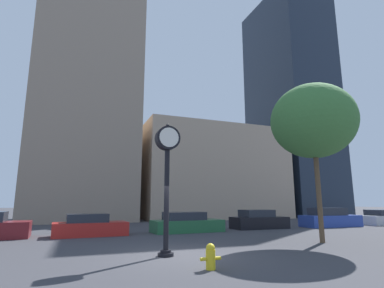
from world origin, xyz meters
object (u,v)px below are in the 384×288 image
car_green (187,224)px  car_blue (330,219)px  car_silver (384,218)px  fire_hydrant_near (211,256)px  bare_tree (313,121)px  car_black (259,221)px  car_red (90,226)px  street_clock (167,163)px

car_green → car_blue: car_blue is taller
car_blue → car_silver: car_blue is taller
fire_hydrant_near → bare_tree: (7.39, 3.31, 5.63)m
car_green → car_black: (5.78, 0.48, 0.04)m
car_red → fire_hydrant_near: bearing=-77.7°
bare_tree → fire_hydrant_near: bearing=-155.9°
street_clock → car_silver: bearing=19.7°
car_black → car_blue: car_blue is taller
car_black → fire_hydrant_near: car_black is taller
car_silver → fire_hydrant_near: 23.51m
fire_hydrant_near → car_silver: bearing=26.1°
car_black → car_green: bearing=-174.4°
car_red → car_green: car_green is taller
car_silver → bare_tree: 16.37m
car_green → car_black: 5.80m
car_green → car_silver: size_ratio=1.08×
bare_tree → car_blue: bearing=42.5°
car_red → bare_tree: 13.60m
car_silver → bare_tree: bare_tree is taller
car_green → car_blue: 11.95m
car_green → fire_hydrant_near: 10.86m
car_green → car_blue: size_ratio=0.98×
street_clock → car_green: (3.68, 7.87, -2.84)m
bare_tree → car_silver: bearing=27.1°
fire_hydrant_near → car_green: bearing=73.6°
bare_tree → street_clock: bearing=-174.6°
car_red → fire_hydrant_near: car_red is taller
car_silver → car_green: bearing=-178.6°
car_black → bare_tree: bare_tree is taller
car_black → bare_tree: bearing=-100.1°
car_black → car_red: bearing=-176.4°
car_black → bare_tree: 9.44m
street_clock → fire_hydrant_near: bearing=-76.5°
car_green → car_blue: bearing=-3.6°
car_black → bare_tree: size_ratio=0.52×
car_black → car_blue: (6.17, -0.58, 0.04)m
street_clock → fire_hydrant_near: (0.61, -2.54, -3.00)m
car_green → bare_tree: 9.95m
car_silver → bare_tree: bearing=-151.3°
car_green → car_black: car_black is taller
car_green → car_black: bearing=1.6°
car_silver → fire_hydrant_near: bearing=-152.3°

